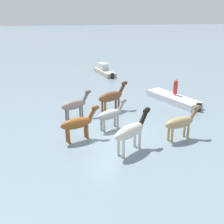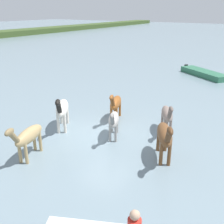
% 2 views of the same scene
% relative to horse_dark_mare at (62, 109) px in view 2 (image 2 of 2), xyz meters
% --- Properties ---
extents(ground_plane, '(219.95, 219.95, 0.00)m').
position_rel_horse_dark_mare_xyz_m(ground_plane, '(0.65, -2.21, -1.11)').
color(ground_plane, gray).
extents(horse_dark_mare, '(2.34, 1.84, 2.02)m').
position_rel_horse_dark_mare_xyz_m(horse_dark_mare, '(0.00, 0.00, 0.00)').
color(horse_dark_mare, silver).
rests_on(horse_dark_mare, ground_plane).
extents(horse_rear_stallion, '(2.04, 1.30, 1.67)m').
position_rel_horse_dark_mare_xyz_m(horse_rear_stallion, '(0.55, -2.80, -0.20)').
color(horse_rear_stallion, '#9E9993').
rests_on(horse_rear_stallion, ground_plane).
extents(horse_pinto_flank, '(2.13, 1.39, 1.74)m').
position_rel_horse_dark_mare_xyz_m(horse_pinto_flank, '(2.56, -4.70, -0.15)').
color(horse_pinto_flank, gray).
rests_on(horse_pinto_flank, ground_plane).
extents(horse_lead, '(2.33, 1.03, 1.82)m').
position_rel_horse_dark_mare_xyz_m(horse_lead, '(-2.95, -0.81, -0.11)').
color(horse_lead, tan).
rests_on(horse_lead, ground_plane).
extents(horse_gray_outer, '(2.28, 1.18, 1.80)m').
position_rel_horse_dark_mare_xyz_m(horse_gray_outer, '(2.50, -1.68, -0.12)').
color(horse_gray_outer, brown).
rests_on(horse_gray_outer, ground_plane).
extents(horse_chestnut_trailing, '(2.41, 1.57, 1.97)m').
position_rel_horse_dark_mare_xyz_m(horse_chestnut_trailing, '(0.02, -5.61, -0.03)').
color(horse_chestnut_trailing, brown).
rests_on(horse_chestnut_trailing, ground_plane).
extents(boat_launch_far, '(4.02, 5.02, 0.75)m').
position_rel_horse_dark_mare_xyz_m(boat_launch_far, '(15.87, -3.08, -0.94)').
color(boat_launch_far, '#2D6B4C').
rests_on(boat_launch_far, ground_plane).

